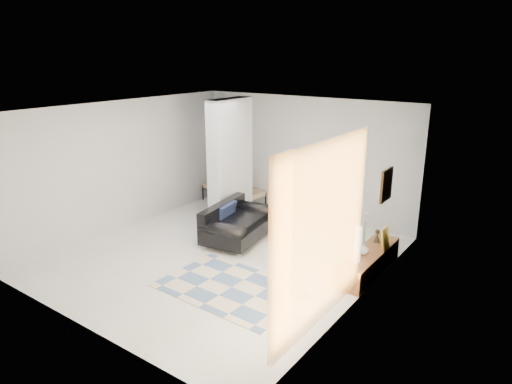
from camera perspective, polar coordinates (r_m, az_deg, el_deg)
The scene contains 17 objects.
floor at distance 8.88m, azimuth -4.00°, elevation -7.95°, with size 6.00×6.00×0.00m, color beige.
ceiling at distance 8.11m, azimuth -4.41°, elevation 10.30°, with size 6.00×6.00×0.00m, color white.
wall_back at distance 10.79m, azimuth 6.03°, elevation 4.38°, with size 6.00×6.00×0.00m, color #BBBDC0.
wall_front at distance 6.50m, azimuth -21.36°, elevation -5.30°, with size 6.00×6.00×0.00m, color #BBBDC0.
wall_left at distance 10.31m, azimuth -16.08°, elevation 3.21°, with size 6.00×6.00×0.00m, color #BBBDC0.
wall_right at distance 7.03m, azimuth 13.36°, elevation -2.89°, with size 6.00×6.00×0.00m, color #BBBDC0.
partition_column at distance 10.26m, azimuth -3.24°, elevation 3.79°, with size 0.35×1.20×2.80m, color silver.
hallway_door at distance 11.99m, azimuth -2.88°, elevation 3.86°, with size 0.85×0.06×2.04m, color white.
curtain at distance 6.06m, azimuth 8.47°, elevation -5.36°, with size 2.55×2.55×0.00m, color gold.
wall_art at distance 7.83m, azimuth 15.99°, elevation 0.85°, with size 0.04×0.45×0.55m, color #311E0D.
media_console at distance 8.39m, azimuth 13.90°, elevation -8.44°, with size 0.45×1.84×0.80m.
loveseat at distance 9.47m, azimuth -2.48°, elevation -3.98°, with size 1.23×1.81×0.76m.
daybed at distance 11.74m, azimuth -2.84°, elevation 0.54°, with size 1.76×0.95×0.77m.
area_rug at distance 7.75m, azimuth -3.06°, elevation -11.83°, with size 2.35×1.57×0.01m, color beige.
cylinder_lamp at distance 7.75m, azimuth 12.58°, elevation -6.40°, with size 0.12×0.12×0.63m, color white.
bronze_figurine at distance 8.69m, azimuth 14.92°, elevation -5.34°, with size 0.12×0.12×0.24m, color #342617, non-canonical shape.
vase at distance 8.15m, azimuth 13.28°, elevation -6.90°, with size 0.19×0.19×0.20m, color silver.
Camera 1 is at (5.17, -6.18, 3.73)m, focal length 32.00 mm.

